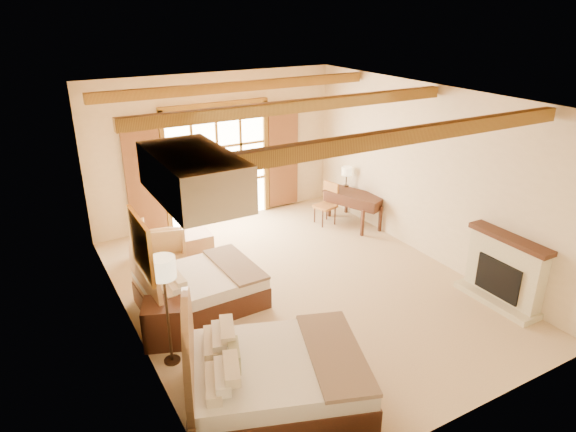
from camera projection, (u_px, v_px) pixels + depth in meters
floor at (299, 287)px, 8.77m from camera, size 7.00×7.00×0.00m
wall_back at (216, 149)px, 10.97m from camera, size 5.50×0.00×5.50m
wall_left at (124, 235)px, 6.91m from camera, size 0.00×7.00×7.00m
wall_right at (428, 173)px, 9.41m from camera, size 0.00×7.00×7.00m
ceiling at (301, 98)px, 7.54m from camera, size 7.00×7.00×0.00m
ceiling_beams at (300, 106)px, 7.59m from camera, size 5.39×4.60×0.18m
french_doors at (218, 165)px, 11.06m from camera, size 3.95×0.08×2.60m
fireplace at (503, 273)px, 8.15m from camera, size 0.46×1.40×1.16m
painting at (141, 245)px, 6.27m from camera, size 0.06×0.95×0.75m
canopy_valance at (193, 175)px, 4.94m from camera, size 0.70×1.40×0.45m
bed_near at (265, 379)px, 6.01m from camera, size 2.59×2.19×1.38m
bed_far at (193, 287)px, 8.06m from camera, size 1.86×1.43×1.19m
nightstand at (163, 323)px, 7.22m from camera, size 0.69×0.69×0.64m
floor_lamp at (163, 275)px, 6.44m from camera, size 0.33×0.33×1.57m
armchair at (164, 240)px, 9.66m from camera, size 0.96×0.98×0.73m
ottoman at (194, 244)px, 9.83m from camera, size 0.63×0.63×0.44m
desk at (354, 207)px, 11.15m from camera, size 1.00×1.42×0.71m
desk_chair at (326, 211)px, 11.20m from camera, size 0.50×0.49×0.91m
desk_lamp at (347, 172)px, 11.33m from camera, size 0.22×0.22×0.44m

